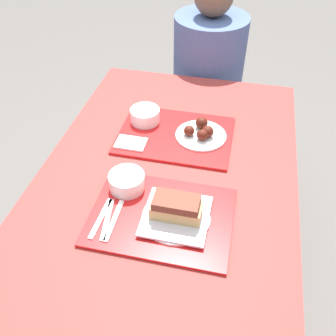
% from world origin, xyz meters
% --- Properties ---
extents(ground_plane, '(12.00, 12.00, 0.00)m').
position_xyz_m(ground_plane, '(0.00, 0.00, 0.00)').
color(ground_plane, '#605B56').
extents(picnic_table, '(0.93, 1.45, 0.74)m').
position_xyz_m(picnic_table, '(0.00, 0.00, 0.64)').
color(picnic_table, maroon).
rests_on(picnic_table, ground_plane).
extents(picnic_bench_far, '(0.88, 0.28, 0.46)m').
position_xyz_m(picnic_bench_far, '(0.00, 0.95, 0.39)').
color(picnic_bench_far, maroon).
rests_on(picnic_bench_far, ground_plane).
extents(tray_near, '(0.46, 0.34, 0.01)m').
position_xyz_m(tray_near, '(0.03, -0.21, 0.74)').
color(tray_near, red).
rests_on(tray_near, picnic_table).
extents(tray_far, '(0.46, 0.34, 0.01)m').
position_xyz_m(tray_far, '(-0.02, 0.22, 0.74)').
color(tray_far, red).
rests_on(tray_far, picnic_table).
extents(bowl_coleslaw_near, '(0.12, 0.12, 0.06)m').
position_xyz_m(bowl_coleslaw_near, '(-0.12, -0.11, 0.78)').
color(bowl_coleslaw_near, white).
rests_on(bowl_coleslaw_near, tray_near).
extents(brisket_sandwich_plate, '(0.22, 0.22, 0.09)m').
position_xyz_m(brisket_sandwich_plate, '(0.08, -0.21, 0.78)').
color(brisket_sandwich_plate, white).
rests_on(brisket_sandwich_plate, tray_near).
extents(plastic_fork_near, '(0.04, 0.17, 0.00)m').
position_xyz_m(plastic_fork_near, '(-0.14, -0.26, 0.75)').
color(plastic_fork_near, white).
rests_on(plastic_fork_near, tray_near).
extents(plastic_knife_near, '(0.02, 0.17, 0.00)m').
position_xyz_m(plastic_knife_near, '(-0.11, -0.26, 0.75)').
color(plastic_knife_near, white).
rests_on(plastic_knife_near, tray_near).
extents(plastic_spoon_near, '(0.02, 0.17, 0.00)m').
position_xyz_m(plastic_spoon_near, '(-0.16, -0.26, 0.75)').
color(plastic_spoon_near, white).
rests_on(plastic_spoon_near, tray_near).
extents(condiment_packet, '(0.04, 0.03, 0.01)m').
position_xyz_m(condiment_packet, '(0.02, -0.13, 0.75)').
color(condiment_packet, '#3F3F47').
rests_on(condiment_packet, tray_near).
extents(bowl_coleslaw_far, '(0.12, 0.12, 0.06)m').
position_xyz_m(bowl_coleslaw_far, '(-0.16, 0.29, 0.78)').
color(bowl_coleslaw_far, white).
rests_on(bowl_coleslaw_far, tray_far).
extents(wings_plate_far, '(0.20, 0.20, 0.06)m').
position_xyz_m(wings_plate_far, '(0.09, 0.24, 0.77)').
color(wings_plate_far, white).
rests_on(wings_plate_far, tray_far).
extents(napkin_far, '(0.12, 0.08, 0.01)m').
position_xyz_m(napkin_far, '(-0.17, 0.12, 0.75)').
color(napkin_far, white).
rests_on(napkin_far, tray_far).
extents(person_seated_across, '(0.39, 0.39, 0.69)m').
position_xyz_m(person_seated_across, '(0.02, 0.95, 0.75)').
color(person_seated_across, '#4C6093').
rests_on(person_seated_across, picnic_bench_far).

